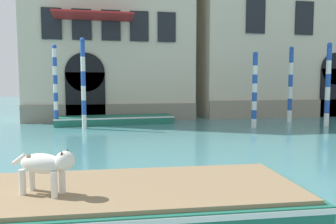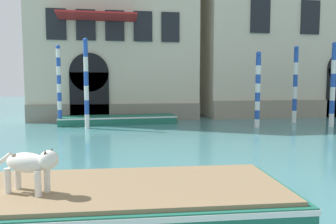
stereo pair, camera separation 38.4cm
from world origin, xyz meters
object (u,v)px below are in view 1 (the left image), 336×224
(boat_moored_near_palazzo, at_px, (115,120))
(mooring_pole_0, at_px, (55,86))
(mooring_pole_4, at_px, (328,84))
(mooring_pole_1, at_px, (255,90))
(boat_foreground, at_px, (50,211))
(mooring_pole_3, at_px, (290,84))
(dog_on_deck, at_px, (46,165))
(mooring_pole_5, at_px, (83,83))

(boat_moored_near_palazzo, bearing_deg, mooring_pole_0, -168.04)
(mooring_pole_4, bearing_deg, mooring_pole_1, 176.83)
(boat_foreground, bearing_deg, boat_moored_near_palazzo, 86.90)
(mooring_pole_0, height_order, mooring_pole_1, mooring_pole_0)
(boat_moored_near_palazzo, bearing_deg, mooring_pole_3, -9.42)
(boat_foreground, relative_size, boat_moored_near_palazzo, 1.22)
(mooring_pole_0, bearing_deg, dog_on_deck, -82.62)
(mooring_pole_4, height_order, mooring_pole_5, mooring_pole_5)
(mooring_pole_4, bearing_deg, mooring_pole_3, 115.13)
(dog_on_deck, distance_m, mooring_pole_4, 16.56)
(mooring_pole_0, relative_size, mooring_pole_4, 0.97)
(boat_foreground, height_order, mooring_pole_3, mooring_pole_3)
(mooring_pole_5, bearing_deg, mooring_pole_1, -7.64)
(mooring_pole_0, bearing_deg, mooring_pole_1, -11.28)
(boat_foreground, bearing_deg, mooring_pole_4, 42.64)
(mooring_pole_0, distance_m, mooring_pole_5, 1.71)
(mooring_pole_1, bearing_deg, mooring_pole_4, -3.17)
(boat_foreground, distance_m, mooring_pole_1, 13.77)
(dog_on_deck, height_order, mooring_pole_4, mooring_pole_4)
(boat_foreground, relative_size, mooring_pole_5, 1.77)
(boat_moored_near_palazzo, height_order, mooring_pole_4, mooring_pole_4)
(dog_on_deck, bearing_deg, mooring_pole_0, 122.77)
(mooring_pole_3, height_order, mooring_pole_5, mooring_pole_5)
(boat_foreground, height_order, mooring_pole_1, mooring_pole_1)
(mooring_pole_3, xyz_separation_m, mooring_pole_5, (-11.82, -0.65, 0.06))
(dog_on_deck, relative_size, boat_moored_near_palazzo, 0.14)
(boat_foreground, distance_m, dog_on_deck, 0.82)
(mooring_pole_0, height_order, mooring_pole_5, mooring_pole_5)
(mooring_pole_4, relative_size, mooring_pole_5, 0.97)
(mooring_pole_0, bearing_deg, mooring_pole_5, -30.33)
(dog_on_deck, xyz_separation_m, mooring_pole_0, (-1.68, 12.99, 0.99))
(mooring_pole_1, height_order, mooring_pole_4, mooring_pole_4)
(boat_foreground, bearing_deg, mooring_pole_1, 54.44)
(mooring_pole_1, height_order, mooring_pole_3, mooring_pole_3)
(mooring_pole_0, height_order, mooring_pole_4, mooring_pole_4)
(mooring_pole_3, bearing_deg, mooring_pole_0, 179.08)
(mooring_pole_0, distance_m, mooring_pole_4, 14.42)
(mooring_pole_3, bearing_deg, mooring_pole_1, -149.98)
(mooring_pole_3, bearing_deg, mooring_pole_4, -64.87)
(boat_moored_near_palazzo, xyz_separation_m, mooring_pole_1, (7.09, -2.87, 1.74))
(dog_on_deck, xyz_separation_m, boat_moored_near_palazzo, (1.39, 13.84, -0.93))
(mooring_pole_1, distance_m, mooring_pole_4, 4.11)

